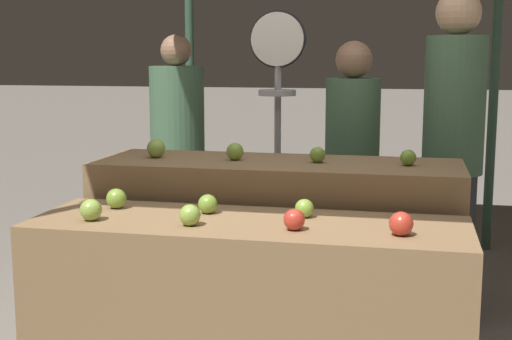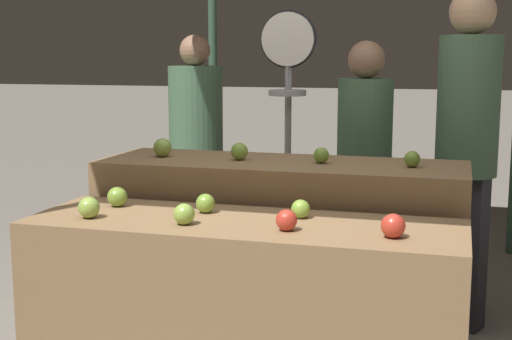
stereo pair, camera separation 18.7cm
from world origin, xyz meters
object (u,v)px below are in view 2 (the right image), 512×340
(produce_scale, at_px, (288,97))
(person_vendor_at_scale, at_px, (364,159))
(person_customer_left, at_px, (467,133))
(person_customer_right, at_px, (196,135))

(produce_scale, relative_size, person_vendor_at_scale, 1.10)
(person_customer_left, distance_m, person_customer_right, 1.95)
(produce_scale, height_order, person_customer_right, produce_scale)
(produce_scale, xyz_separation_m, person_vendor_at_scale, (0.38, 0.24, -0.35))
(produce_scale, xyz_separation_m, person_customer_left, (0.93, 0.22, -0.19))
(person_vendor_at_scale, relative_size, person_customer_left, 0.86)
(person_customer_right, bearing_deg, person_customer_left, 158.25)
(produce_scale, height_order, person_customer_left, person_customer_left)
(person_customer_left, bearing_deg, person_customer_right, -0.19)
(produce_scale, relative_size, person_customer_right, 1.06)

